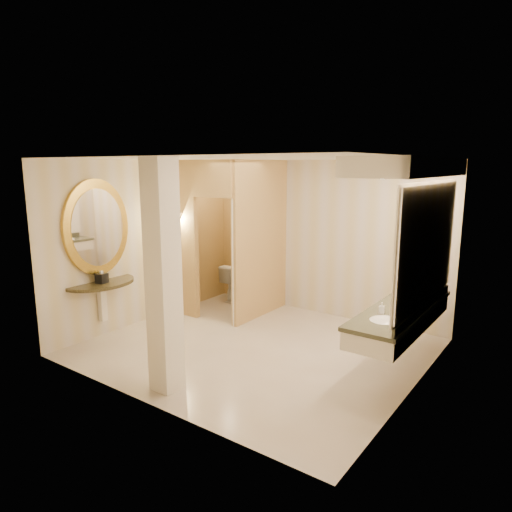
% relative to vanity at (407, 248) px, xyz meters
% --- Properties ---
extents(floor, '(4.50, 4.50, 0.00)m').
position_rel_vanity_xyz_m(floor, '(-1.98, -0.40, -1.63)').
color(floor, beige).
rests_on(floor, ground).
extents(ceiling, '(4.50, 4.50, 0.00)m').
position_rel_vanity_xyz_m(ceiling, '(-1.98, -0.40, 1.07)').
color(ceiling, silver).
rests_on(ceiling, wall_back).
extents(wall_back, '(4.50, 0.02, 2.70)m').
position_rel_vanity_xyz_m(wall_back, '(-1.98, 1.60, -0.28)').
color(wall_back, beige).
rests_on(wall_back, floor).
extents(wall_front, '(4.50, 0.02, 2.70)m').
position_rel_vanity_xyz_m(wall_front, '(-1.98, -2.40, -0.28)').
color(wall_front, beige).
rests_on(wall_front, floor).
extents(wall_left, '(0.02, 4.00, 2.70)m').
position_rel_vanity_xyz_m(wall_left, '(-4.23, -0.40, -0.28)').
color(wall_left, beige).
rests_on(wall_left, floor).
extents(wall_right, '(0.02, 4.00, 2.70)m').
position_rel_vanity_xyz_m(wall_right, '(0.27, -0.40, -0.28)').
color(wall_right, beige).
rests_on(wall_right, floor).
extents(toilet_closet, '(1.50, 1.55, 2.70)m').
position_rel_vanity_xyz_m(toilet_closet, '(-3.10, 0.57, -0.24)').
color(toilet_closet, tan).
rests_on(toilet_closet, floor).
extents(wall_sconce, '(0.14, 0.14, 0.42)m').
position_rel_vanity_xyz_m(wall_sconce, '(-3.90, 0.03, 0.10)').
color(wall_sconce, '#D48E44').
rests_on(wall_sconce, toilet_closet).
extents(vanity, '(0.75, 2.41, 2.09)m').
position_rel_vanity_xyz_m(vanity, '(0.00, 0.00, 0.00)').
color(vanity, white).
rests_on(vanity, floor).
extents(console_shelf, '(1.11, 1.11, 2.00)m').
position_rel_vanity_xyz_m(console_shelf, '(-4.19, -1.40, -0.28)').
color(console_shelf, black).
rests_on(console_shelf, floor).
extents(pillar, '(0.30, 0.30, 2.70)m').
position_rel_vanity_xyz_m(pillar, '(-2.11, -2.01, -0.28)').
color(pillar, white).
rests_on(pillar, floor).
extents(tissue_box, '(0.17, 0.17, 0.14)m').
position_rel_vanity_xyz_m(tissue_box, '(-4.07, -1.45, -0.68)').
color(tissue_box, black).
rests_on(tissue_box, console_shelf).
extents(toilet, '(0.43, 0.72, 0.72)m').
position_rel_vanity_xyz_m(toilet, '(-3.68, 1.35, -1.27)').
color(toilet, white).
rests_on(toilet, floor).
extents(soap_bottle_a, '(0.07, 0.07, 0.13)m').
position_rel_vanity_xyz_m(soap_bottle_a, '(-0.14, -0.39, -0.69)').
color(soap_bottle_a, beige).
rests_on(soap_bottle_a, vanity).
extents(soap_bottle_b, '(0.13, 0.13, 0.13)m').
position_rel_vanity_xyz_m(soap_bottle_b, '(-0.03, 0.11, -0.69)').
color(soap_bottle_b, silver).
rests_on(soap_bottle_b, vanity).
extents(soap_bottle_c, '(0.09, 0.09, 0.19)m').
position_rel_vanity_xyz_m(soap_bottle_c, '(-0.02, -0.20, -0.66)').
color(soap_bottle_c, '#C6B28C').
rests_on(soap_bottle_c, vanity).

